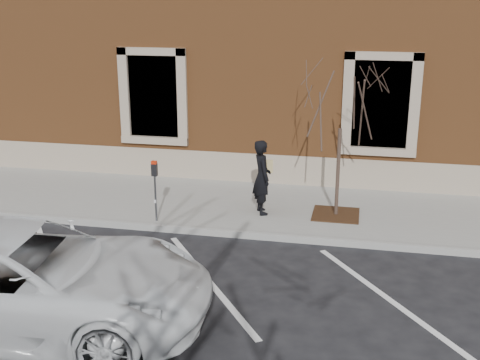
% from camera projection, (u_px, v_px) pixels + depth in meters
% --- Properties ---
extents(ground, '(120.00, 120.00, 0.00)m').
position_uv_depth(ground, '(234.00, 236.00, 13.09)').
color(ground, '#28282B').
rests_on(ground, ground).
extents(sidewalk_near, '(40.00, 3.50, 0.15)m').
position_uv_depth(sidewalk_near, '(250.00, 206.00, 14.70)').
color(sidewalk_near, '#9D9C93').
rests_on(sidewalk_near, ground).
extents(curb_near, '(40.00, 0.12, 0.15)m').
position_uv_depth(curb_near, '(234.00, 234.00, 13.02)').
color(curb_near, '#9E9E99').
rests_on(curb_near, ground).
extents(parking_stripes, '(28.00, 4.40, 0.01)m').
position_uv_depth(parking_stripes, '(209.00, 281.00, 11.03)').
color(parking_stripes, silver).
rests_on(parking_stripes, ground).
extents(building_civic, '(40.00, 8.62, 8.00)m').
position_uv_depth(building_civic, '(286.00, 29.00, 19.15)').
color(building_civic, brown).
rests_on(building_civic, ground).
extents(man, '(0.64, 0.75, 1.74)m').
position_uv_depth(man, '(262.00, 177.00, 13.81)').
color(man, black).
rests_on(man, sidewalk_near).
extents(parking_meter, '(0.13, 0.10, 1.39)m').
position_uv_depth(parking_meter, '(155.00, 180.00, 13.29)').
color(parking_meter, '#595B60').
rests_on(parking_meter, sidewalk_near).
extents(tree_grate, '(1.07, 1.07, 0.03)m').
position_uv_depth(tree_grate, '(336.00, 214.00, 13.92)').
color(tree_grate, '#3F2714').
rests_on(tree_grate, sidewalk_near).
extents(sapling, '(2.23, 2.23, 3.71)m').
position_uv_depth(sapling, '(341.00, 104.00, 13.16)').
color(sapling, '#423028').
rests_on(sapling, sidewalk_near).
extents(white_truck, '(6.24, 3.48, 1.65)m').
position_uv_depth(white_truck, '(21.00, 279.00, 9.28)').
color(white_truck, white).
rests_on(white_truck, ground).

